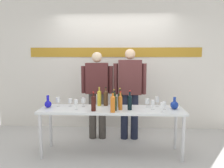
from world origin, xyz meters
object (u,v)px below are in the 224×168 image
at_px(wine_glass_left_2, 70,101).
at_px(wine_bottle_2, 99,98).
at_px(presenter_left, 97,90).
at_px(wine_glass_left_3, 83,100).
at_px(wine_bottle_0, 115,102).
at_px(wine_bottle_7, 113,103).
at_px(wine_glass_right_3, 164,104).
at_px(wine_bottle_5, 120,99).
at_px(wine_bottle_1, 130,102).
at_px(wine_glass_right_0, 163,105).
at_px(wine_glass_left_1, 76,102).
at_px(wine_bottle_4, 93,103).
at_px(presenter_right, 130,88).
at_px(wine_glass_right_1, 147,101).
at_px(decanter_blue_left, 48,104).
at_px(wine_bottle_8, 114,99).
at_px(decanter_blue_right, 174,105).
at_px(wine_glass_right_4, 157,100).
at_px(wine_glass_left_0, 58,100).
at_px(wine_bottle_3, 120,102).
at_px(wine_bottle_6, 106,98).
at_px(wine_glass_right_2, 153,103).

bearing_deg(wine_glass_left_2, wine_bottle_2, 9.06).
distance_m(presenter_left, wine_glass_left_3, 0.60).
xyz_separation_m(wine_bottle_0, wine_bottle_2, (-0.27, 0.32, 0.01)).
bearing_deg(wine_glass_left_2, presenter_left, 55.04).
distance_m(wine_bottle_7, wine_glass_right_3, 0.83).
bearing_deg(wine_bottle_5, wine_bottle_1, -45.75).
distance_m(wine_bottle_5, wine_glass_left_3, 0.61).
height_order(wine_bottle_7, wine_glass_left_2, wine_bottle_7).
bearing_deg(wine_glass_left_3, wine_glass_right_0, -13.56).
distance_m(presenter_left, wine_glass_left_1, 0.81).
bearing_deg(wine_glass_left_1, wine_bottle_4, -14.67).
height_order(presenter_right, wine_glass_right_1, presenter_right).
bearing_deg(presenter_right, wine_bottle_4, -124.30).
height_order(wine_glass_right_1, wine_glass_right_3, wine_glass_right_1).
height_order(wine_glass_left_1, wine_glass_right_1, wine_glass_left_1).
height_order(decanter_blue_left, wine_glass_right_0, decanter_blue_left).
bearing_deg(wine_bottle_2, wine_glass_left_2, -170.94).
xyz_separation_m(wine_bottle_4, wine_glass_left_3, (-0.20, 0.28, -0.02)).
bearing_deg(wine_glass_left_3, wine_glass_left_1, -111.25).
bearing_deg(wine_bottle_8, wine_glass_right_3, -15.30).
height_order(decanter_blue_right, wine_glass_right_1, decanter_blue_right).
bearing_deg(wine_bottle_5, wine_bottle_2, 162.73).
distance_m(wine_bottle_8, wine_glass_left_2, 0.73).
xyz_separation_m(wine_glass_left_3, wine_glass_right_0, (1.25, -0.30, -0.00)).
height_order(wine_bottle_8, wine_glass_right_4, wine_bottle_8).
bearing_deg(decanter_blue_right, decanter_blue_left, -180.00).
height_order(wine_bottle_2, wine_glass_right_3, wine_bottle_2).
xyz_separation_m(decanter_blue_left, wine_bottle_7, (1.07, -0.25, 0.07)).
height_order(decanter_blue_right, wine_glass_left_0, decanter_blue_right).
bearing_deg(wine_glass_right_4, wine_bottle_8, 177.64).
bearing_deg(wine_glass_right_4, wine_bottle_3, -159.72).
bearing_deg(wine_bottle_5, wine_bottle_8, 136.71).
xyz_separation_m(presenter_right, wine_glass_right_4, (0.44, -0.52, -0.11)).
height_order(wine_bottle_2, wine_bottle_7, wine_bottle_2).
height_order(wine_bottle_0, wine_bottle_3, wine_bottle_0).
bearing_deg(wine_glass_left_2, wine_glass_left_1, -56.09).
xyz_separation_m(wine_glass_left_1, wine_glass_right_0, (1.33, -0.10, -0.01)).
distance_m(decanter_blue_right, wine_glass_left_2, 1.70).
distance_m(wine_bottle_4, wine_bottle_6, 0.42).
bearing_deg(wine_bottle_7, wine_bottle_1, 33.09).
relative_size(decanter_blue_right, wine_glass_right_3, 1.46).
bearing_deg(wine_bottle_2, wine_bottle_6, 7.79).
bearing_deg(presenter_right, wine_glass_right_2, -64.48).
height_order(wine_bottle_2, wine_glass_left_1, wine_bottle_2).
xyz_separation_m(presenter_left, wine_glass_right_4, (1.06, -0.52, -0.08)).
xyz_separation_m(wine_bottle_1, wine_glass_left_1, (-0.84, -0.03, -0.01)).
height_order(wine_glass_left_0, wine_glass_right_1, wine_glass_left_0).
relative_size(decanter_blue_right, wine_bottle_4, 0.64).
xyz_separation_m(presenter_left, wine_bottle_1, (0.60, -0.75, -0.07)).
bearing_deg(decanter_blue_right, wine_glass_right_3, -164.52).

